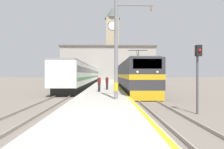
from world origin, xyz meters
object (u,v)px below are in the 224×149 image
(catenary_mast, at_px, (118,47))
(clock_tower, at_px, (112,41))
(signal_post, at_px, (198,68))
(locomotive_train, at_px, (132,76))
(person_on_platform, at_px, (99,83))
(second_waiting_passenger, at_px, (107,82))
(passenger_train, at_px, (87,75))

(catenary_mast, bearing_deg, clock_tower, 88.80)
(signal_post, bearing_deg, catenary_mast, 144.09)
(locomotive_train, xyz_separation_m, person_on_platform, (-4.04, -4.52, -0.68))
(person_on_platform, height_order, signal_post, signal_post)
(locomotive_train, distance_m, second_waiting_passenger, 3.95)
(locomotive_train, height_order, second_waiting_passenger, locomotive_train)
(clock_tower, relative_size, signal_post, 7.58)
(person_on_platform, relative_size, second_waiting_passenger, 1.00)
(catenary_mast, bearing_deg, second_waiting_passenger, 95.70)
(catenary_mast, height_order, clock_tower, clock_tower)
(locomotive_train, height_order, catenary_mast, catenary_mast)
(person_on_platform, bearing_deg, clock_tower, 86.91)
(locomotive_train, relative_size, second_waiting_passenger, 11.01)
(person_on_platform, distance_m, signal_post, 10.49)
(second_waiting_passenger, height_order, signal_post, signal_post)
(signal_post, bearing_deg, second_waiting_passenger, 114.72)
(passenger_train, height_order, signal_post, signal_post)
(locomotive_train, height_order, passenger_train, locomotive_train)
(catenary_mast, xyz_separation_m, signal_post, (4.26, -3.08, -1.65))
(catenary_mast, relative_size, signal_post, 2.00)
(person_on_platform, bearing_deg, passenger_train, 100.50)
(locomotive_train, bearing_deg, second_waiting_passenger, -146.18)
(catenary_mast, relative_size, person_on_platform, 4.72)
(locomotive_train, height_order, clock_tower, clock_tower)
(signal_post, bearing_deg, passenger_train, 108.84)
(catenary_mast, xyz_separation_m, person_on_platform, (-1.59, 5.52, -2.95))
(catenary_mast, height_order, signal_post, catenary_mast)
(passenger_train, bearing_deg, catenary_mast, -78.21)
(locomotive_train, distance_m, catenary_mast, 10.59)
(passenger_train, distance_m, clock_tower, 36.17)
(passenger_train, height_order, person_on_platform, passenger_train)
(locomotive_train, bearing_deg, passenger_train, 117.91)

